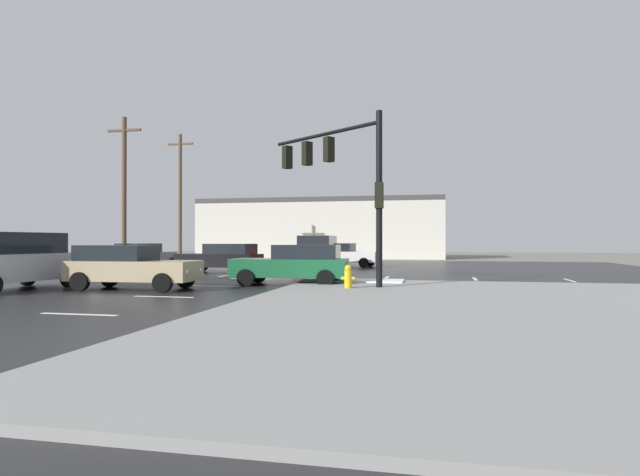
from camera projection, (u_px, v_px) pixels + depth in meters
The scene contains 17 objects.
ground_plane at pixel (265, 276), 26.10m from camera, with size 120.00×120.00×0.00m, color slate.
road_asphalt at pixel (265, 276), 26.10m from camera, with size 44.00×44.00×0.02m, color #232326.
sidewalk_corner at pixel (609, 316), 11.85m from camera, with size 18.00×18.00×0.14m, color gray.
snow_strip_curbside at pixel (353, 280), 21.14m from camera, with size 4.00×1.60×0.06m, color white.
lane_markings at pixel (280, 278), 24.50m from camera, with size 36.15×36.15×0.01m.
traffic_signal_mast at pixel (341, 170), 19.80m from camera, with size 4.82×3.61×6.16m.
fire_hydrant at pixel (348, 276), 18.04m from camera, with size 0.48×0.26×0.79m.
strip_building_background at pixel (322, 229), 55.80m from camera, with size 25.21×8.00×6.12m.
sedan_tan at pixel (130, 266), 18.80m from camera, with size 4.59×2.14×1.58m.
sedan_black at pixel (222, 258), 28.64m from camera, with size 4.65×2.32×1.58m.
sedan_green at pixel (294, 264), 20.72m from camera, with size 4.62×2.23×1.58m.
suv_silver at pixel (12, 260), 18.59m from camera, with size 2.50×4.96×2.03m.
sedan_white at pixel (342, 254), 35.40m from camera, with size 4.67×2.41×1.58m.
sedan_grey at pixel (144, 256), 32.59m from camera, with size 2.27×4.63×1.58m.
suv_red at pixel (318, 252), 30.54m from camera, with size 2.38×4.92×2.03m.
utility_pole_far at pixel (124, 190), 31.87m from camera, with size 2.20×0.28×9.24m.
utility_pole_distant at pixel (180, 196), 43.09m from camera, with size 2.20×0.28×10.48m.
Camera 1 is at (8.14, -24.96, 1.74)m, focal length 29.67 mm.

